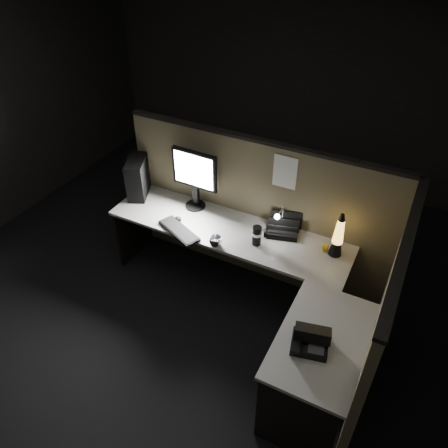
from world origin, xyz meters
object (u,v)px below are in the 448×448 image
at_px(pc_tower, 138,177).
at_px(keyboard, 179,231).
at_px(lava_lamp, 338,238).
at_px(monitor, 195,174).
at_px(desk_phone, 310,340).

relative_size(pc_tower, keyboard, 0.85).
bearing_deg(lava_lamp, pc_tower, 179.98).
xyz_separation_m(monitor, keyboard, (0.07, -0.43, -0.35)).
bearing_deg(monitor, lava_lamp, -1.30).
xyz_separation_m(pc_tower, keyboard, (0.69, -0.35, -0.18)).
bearing_deg(keyboard, lava_lamp, 38.21).
distance_m(lava_lamp, desk_phone, 1.02).
relative_size(monitor, keyboard, 1.30).
bearing_deg(pc_tower, desk_phone, -49.29).
height_order(monitor, desk_phone, monitor).
height_order(pc_tower, lava_lamp, lava_lamp).
xyz_separation_m(lava_lamp, desk_phone, (0.10, -1.01, -0.12)).
bearing_deg(pc_tower, keyboard, -51.33).
bearing_deg(keyboard, pc_tower, 176.46).
relative_size(pc_tower, lava_lamp, 0.92).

